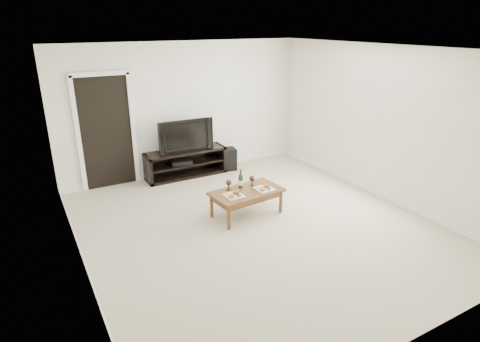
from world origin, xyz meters
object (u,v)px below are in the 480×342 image
media_console (186,163)px  subwoofer (228,159)px  coffee_table (247,203)px  television (184,135)px

media_console → subwoofer: media_console is taller
media_console → coffee_table: media_console is taller
media_console → television: television is taller
media_console → subwoofer: 0.93m
television → subwoofer: (0.92, -0.07, -0.64)m
television → coffee_table: bearing=-82.8°
media_console → coffee_table: bearing=-84.7°
coffee_table → subwoofer: bearing=70.1°
television → media_console: bearing=0.0°
media_console → coffee_table: (0.19, -2.09, -0.07)m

